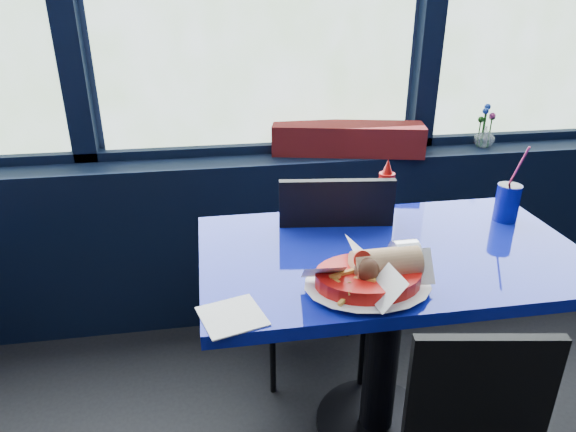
% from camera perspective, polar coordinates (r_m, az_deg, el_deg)
% --- Properties ---
extents(window_sill, '(5.00, 0.26, 0.80)m').
position_cam_1_polar(window_sill, '(2.50, -2.56, -2.16)').
color(window_sill, black).
rests_on(window_sill, ground).
extents(near_table, '(1.20, 0.70, 0.75)m').
position_cam_1_polar(near_table, '(1.75, 10.92, -8.97)').
color(near_table, black).
rests_on(near_table, ground).
extents(chair_near_back, '(0.46, 0.47, 0.92)m').
position_cam_1_polar(chair_near_back, '(1.99, 3.86, -5.47)').
color(chair_near_back, black).
rests_on(chair_near_back, ground).
extents(planter_box, '(0.71, 0.32, 0.14)m').
position_cam_1_polar(planter_box, '(2.40, 6.63, 8.54)').
color(planter_box, maroon).
rests_on(planter_box, window_sill).
extents(flower_vase, '(0.10, 0.10, 0.20)m').
position_cam_1_polar(flower_vase, '(2.66, 21.04, 8.49)').
color(flower_vase, silver).
rests_on(flower_vase, window_sill).
extents(food_basket, '(0.38, 0.38, 0.11)m').
position_cam_1_polar(food_basket, '(1.42, 9.14, -6.56)').
color(food_basket, red).
rests_on(food_basket, near_table).
extents(ketchup_bottle, '(0.06, 0.06, 0.21)m').
position_cam_1_polar(ketchup_bottle, '(1.86, 10.81, 2.74)').
color(ketchup_bottle, red).
rests_on(ketchup_bottle, near_table).
extents(soda_cup, '(0.08, 0.08, 0.28)m').
position_cam_1_polar(soda_cup, '(1.96, 23.19, 1.47)').
color(soda_cup, navy).
rests_on(soda_cup, near_table).
extents(napkin, '(0.19, 0.19, 0.00)m').
position_cam_1_polar(napkin, '(1.32, -6.23, -11.00)').
color(napkin, white).
rests_on(napkin, near_table).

